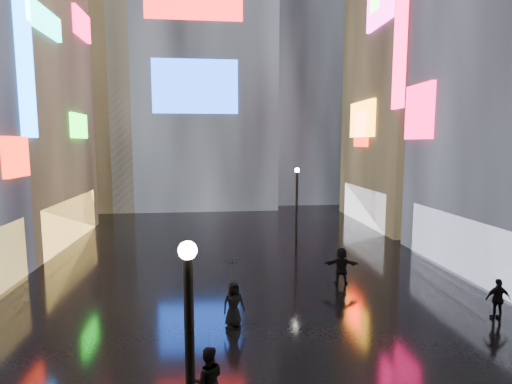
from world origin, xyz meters
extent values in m
plane|color=black|center=(0.00, 20.00, 0.00)|extent=(140.00, 140.00, 0.00)
cube|color=#FF200C|center=(-10.85, 18.32, 6.06)|extent=(0.25, 2.24, 1.94)
cube|color=#1476FF|center=(-10.85, 20.00, 11.00)|extent=(0.25, 1.40, 8.00)
cube|color=#FFC659|center=(-11.10, 26.00, 1.50)|extent=(0.20, 10.00, 3.00)
cube|color=#1BF51F|center=(-10.85, 27.82, 7.91)|extent=(0.25, 3.00, 1.71)
cube|color=#1AFFE4|center=(-10.85, 22.61, 13.61)|extent=(0.25, 4.84, 1.37)
cube|color=#FF0C4C|center=(-10.85, 29.70, 15.31)|extent=(0.25, 3.32, 1.94)
cube|color=white|center=(11.10, 17.00, 1.50)|extent=(0.20, 9.00, 3.00)
cube|color=#FF0C4C|center=(10.85, 21.12, 8.58)|extent=(0.25, 2.99, 3.26)
cube|color=#FF0C4C|center=(10.85, 24.00, 14.00)|extent=(0.25, 1.40, 10.00)
cube|color=black|center=(16.00, 30.00, 14.00)|extent=(10.00, 12.00, 28.00)
cube|color=white|center=(11.10, 30.00, 1.50)|extent=(0.20, 9.00, 3.00)
cube|color=#FFA319|center=(10.85, 30.32, 8.66)|extent=(0.25, 4.92, 2.91)
cube|color=#FF32C8|center=(10.85, 27.51, 17.02)|extent=(0.25, 4.36, 3.46)
cube|color=#FF200C|center=(10.85, 30.44, 7.84)|extent=(0.25, 2.63, 2.87)
cube|color=black|center=(-3.00, 44.00, 21.00)|extent=(16.00, 14.00, 42.00)
cube|color=#194CFF|center=(-3.00, 36.90, 12.00)|extent=(8.00, 0.20, 5.00)
cube|color=black|center=(9.00, 46.00, 17.00)|extent=(12.00, 12.00, 34.00)
cube|color=black|center=(-14.00, 42.00, 13.00)|extent=(10.00, 10.00, 26.00)
sphere|color=white|center=(-1.94, 4.27, 5.05)|extent=(0.30, 0.30, 0.30)
cylinder|color=black|center=(3.69, 22.25, 2.50)|extent=(0.16, 0.16, 5.00)
sphere|color=white|center=(3.69, 22.25, 5.05)|extent=(0.30, 0.30, 0.30)
imported|color=black|center=(-1.71, 7.43, 0.86)|extent=(0.87, 0.69, 1.72)
imported|color=black|center=(9.28, 11.60, 0.80)|extent=(0.97, 0.51, 1.59)
imported|color=black|center=(-0.82, 12.15, 0.84)|extent=(0.95, 0.76, 1.69)
imported|color=black|center=(4.54, 15.97, 0.90)|extent=(1.73, 0.81, 1.79)
imported|color=black|center=(-0.82, 12.15, 2.13)|extent=(1.33, 1.33, 0.87)
camera|label=1|loc=(-1.54, -1.92, 6.73)|focal=28.00mm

